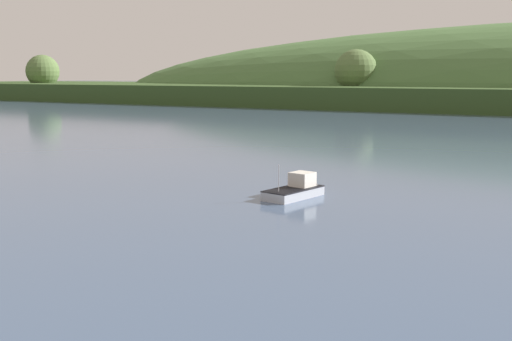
{
  "coord_description": "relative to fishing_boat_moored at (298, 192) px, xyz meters",
  "views": [
    {
      "loc": [
        23.66,
        -0.64,
        8.95
      ],
      "look_at": [
        -0.56,
        39.84,
        1.8
      ],
      "focal_mm": 44.55,
      "sensor_mm": 36.0,
      "label": 1
    }
  ],
  "objects": [
    {
      "name": "fishing_boat_moored",
      "position": [
        0.0,
        0.0,
        0.0
      ],
      "size": [
        2.92,
        5.61,
        3.43
      ],
      "rotation": [
        0.0,
        0.0,
        1.42
      ],
      "color": "#ADB2BC",
      "rests_on": "ground"
    }
  ]
}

